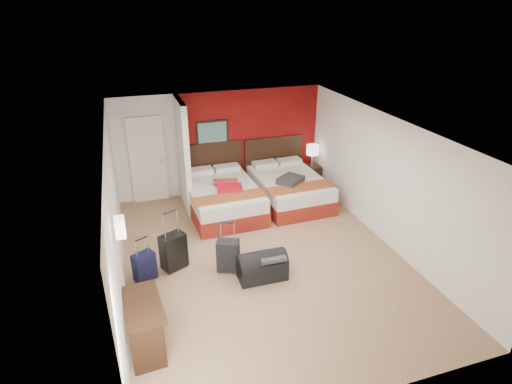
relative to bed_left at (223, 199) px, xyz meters
name	(u,v)px	position (x,y,z in m)	size (l,w,h in m)	color
ground	(263,258)	(0.27, -2.07, -0.32)	(6.50, 6.50, 0.00)	tan
room_walls	(172,177)	(-1.14, -0.66, 0.93)	(5.02, 6.52, 2.50)	silver
red_accent_panel	(250,140)	(1.02, 1.16, 0.93)	(3.50, 0.04, 2.50)	maroon
partition_wall	(183,156)	(-0.73, 0.54, 0.93)	(0.12, 1.20, 2.50)	silver
entry_door	(148,160)	(-1.48, 1.13, 0.70)	(0.82, 0.06, 2.05)	silver
bed_left	(223,199)	(0.00, 0.00, 0.00)	(1.51, 2.15, 0.65)	silver
bed_right	(289,189)	(1.63, 0.02, -0.01)	(1.47, 2.10, 0.63)	white
red_suitcase_open	(227,185)	(0.10, -0.10, 0.37)	(0.54, 0.74, 0.09)	red
jacket_bundle	(290,180)	(1.53, -0.28, 0.37)	(0.55, 0.44, 0.13)	#323136
nightstand	(311,176)	(2.52, 0.72, -0.05)	(0.39, 0.39, 0.55)	#301E10
table_lamp	(312,156)	(2.52, 0.72, 0.50)	(0.31, 0.31, 0.55)	silver
suitcase_black	(174,253)	(-1.36, -1.88, 0.00)	(0.44, 0.27, 0.65)	black
suitcase_charcoal	(228,257)	(-0.45, -2.26, -0.03)	(0.39, 0.24, 0.58)	black
suitcase_navy	(145,268)	(-1.89, -2.09, -0.07)	(0.36, 0.22, 0.50)	black
duffel_bag	(262,267)	(0.05, -2.64, -0.11)	(0.83, 0.45, 0.42)	black
jacket_draped	(271,256)	(0.20, -2.69, 0.13)	(0.44, 0.37, 0.06)	#39393E
desk	(146,326)	(-1.98, -3.71, 0.07)	(0.47, 0.95, 0.79)	#311C10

